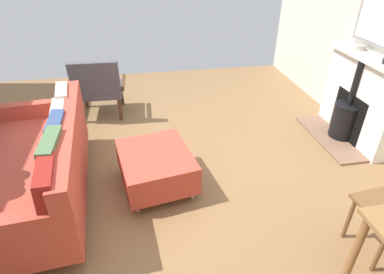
% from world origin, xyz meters
% --- Properties ---
extents(ground_plane, '(5.46, 5.85, 0.01)m').
position_xyz_m(ground_plane, '(0.00, 0.00, -0.00)').
color(ground_plane, olive).
extents(fireplace, '(0.56, 1.21, 1.02)m').
position_xyz_m(fireplace, '(-2.53, -0.25, 0.46)').
color(fireplace, brown).
rests_on(fireplace, ground).
extents(mantel_bowl_near, '(0.12, 0.12, 0.06)m').
position_xyz_m(mantel_bowl_near, '(-2.55, -0.48, 1.05)').
color(mantel_bowl_near, '#9E9384').
rests_on(mantel_bowl_near, fireplace).
extents(sofa, '(1.05, 1.94, 0.82)m').
position_xyz_m(sofa, '(0.88, 0.22, 0.35)').
color(sofa, '#B2B2B7').
rests_on(sofa, ground).
extents(ottoman, '(0.76, 0.85, 0.37)m').
position_xyz_m(ottoman, '(-0.15, 0.24, 0.23)').
color(ottoman, '#B2B2B7').
rests_on(ottoman, ground).
extents(armchair_accent, '(0.70, 0.61, 0.83)m').
position_xyz_m(armchair_accent, '(0.47, -1.33, 0.45)').
color(armchair_accent, '#4C3321').
rests_on(armchair_accent, ground).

